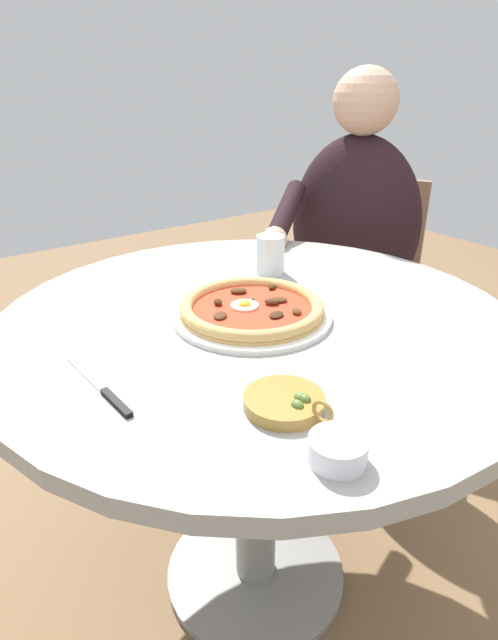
% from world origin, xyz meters
% --- Properties ---
extents(ground_plane, '(6.00, 6.00, 0.02)m').
position_xyz_m(ground_plane, '(0.00, 0.00, -0.01)').
color(ground_plane, brown).
extents(dining_table, '(1.01, 1.01, 0.72)m').
position_xyz_m(dining_table, '(0.00, 0.00, 0.59)').
color(dining_table, '#999993').
rests_on(dining_table, ground).
extents(pizza_on_plate, '(0.30, 0.30, 0.03)m').
position_xyz_m(pizza_on_plate, '(0.00, 0.01, 0.74)').
color(pizza_on_plate, white).
rests_on(pizza_on_plate, dining_table).
extents(water_glass, '(0.07, 0.07, 0.09)m').
position_xyz_m(water_glass, '(0.17, -0.17, 0.76)').
color(water_glass, silver).
rests_on(water_glass, dining_table).
extents(steak_knife, '(0.21, 0.02, 0.01)m').
position_xyz_m(steak_knife, '(-0.09, 0.34, 0.72)').
color(steak_knife, silver).
rests_on(steak_knife, dining_table).
extents(ramekin_capers, '(0.07, 0.07, 0.03)m').
position_xyz_m(ramekin_capers, '(-0.39, 0.17, 0.74)').
color(ramekin_capers, white).
rests_on(ramekin_capers, dining_table).
extents(olive_pan, '(0.14, 0.11, 0.04)m').
position_xyz_m(olive_pan, '(-0.27, 0.15, 0.73)').
color(olive_pan, olive).
rests_on(olive_pan, dining_table).
extents(diner_person, '(0.45, 0.58, 1.16)m').
position_xyz_m(diner_person, '(0.35, -0.63, 0.52)').
color(diner_person, '#282833').
rests_on(diner_person, ground).
extents(cafe_chair_diner, '(0.55, 0.55, 0.83)m').
position_xyz_m(cafe_chair_diner, '(0.42, -0.76, 0.50)').
color(cafe_chair_diner, '#957050').
rests_on(cafe_chair_diner, ground).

